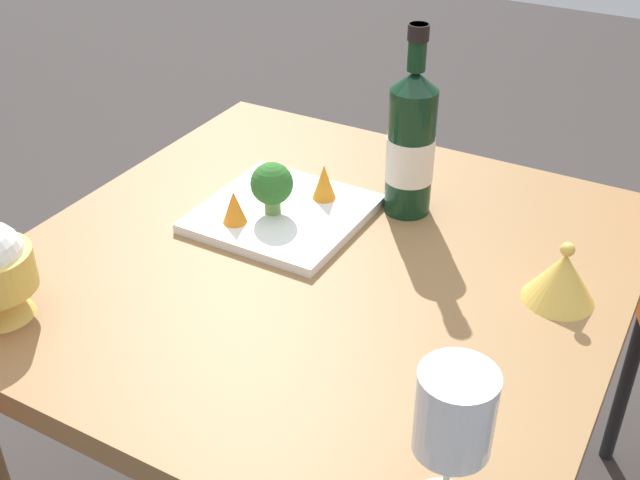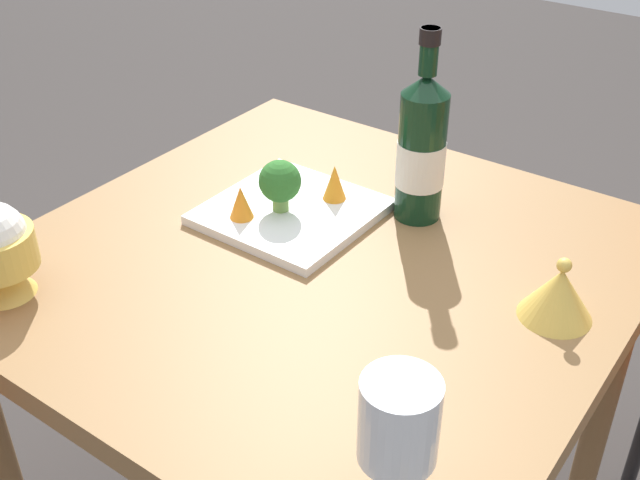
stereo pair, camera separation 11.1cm
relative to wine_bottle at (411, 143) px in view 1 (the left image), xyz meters
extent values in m
cube|color=olive|center=(0.19, -0.06, -0.14)|extent=(0.87, 0.87, 0.04)
cylinder|color=olive|center=(-0.19, -0.43, -0.50)|extent=(0.05, 0.05, 0.68)
cylinder|color=olive|center=(-0.19, 0.32, -0.50)|extent=(0.05, 0.05, 0.68)
cylinder|color=black|center=(-0.36, 0.39, -0.63)|extent=(0.03, 0.03, 0.43)
cylinder|color=black|center=(0.00, 0.00, -0.02)|extent=(0.08, 0.08, 0.21)
cone|color=black|center=(0.00, 0.00, 0.10)|extent=(0.08, 0.08, 0.03)
cylinder|color=black|center=(0.00, 0.00, 0.15)|extent=(0.03, 0.03, 0.07)
cylinder|color=black|center=(0.00, 0.00, 0.18)|extent=(0.03, 0.03, 0.02)
cylinder|color=silver|center=(0.00, 0.00, -0.03)|extent=(0.08, 0.08, 0.07)
cylinder|color=white|center=(0.53, 0.27, -0.07)|extent=(0.01, 0.01, 0.08)
cylinder|color=white|center=(0.53, 0.27, 0.01)|extent=(0.08, 0.08, 0.09)
cone|color=gold|center=(0.52, -0.36, -0.10)|extent=(0.08, 0.08, 0.04)
cone|color=gold|center=(0.12, 0.28, -0.08)|extent=(0.10, 0.10, 0.07)
sphere|color=gold|center=(0.12, 0.28, -0.04)|extent=(0.02, 0.02, 0.02)
cube|color=white|center=(0.12, -0.16, -0.11)|extent=(0.25, 0.25, 0.02)
cylinder|color=#729E4C|center=(0.14, -0.17, -0.09)|extent=(0.03, 0.03, 0.03)
sphere|color=#2D6B28|center=(0.14, -0.17, -0.05)|extent=(0.07, 0.07, 0.07)
cone|color=orange|center=(0.06, -0.12, -0.07)|extent=(0.04, 0.04, 0.06)
cone|color=orange|center=(0.19, -0.21, -0.08)|extent=(0.04, 0.04, 0.05)
camera|label=1|loc=(1.04, 0.42, 0.54)|focal=43.98mm
camera|label=2|loc=(0.98, 0.51, 0.54)|focal=43.98mm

